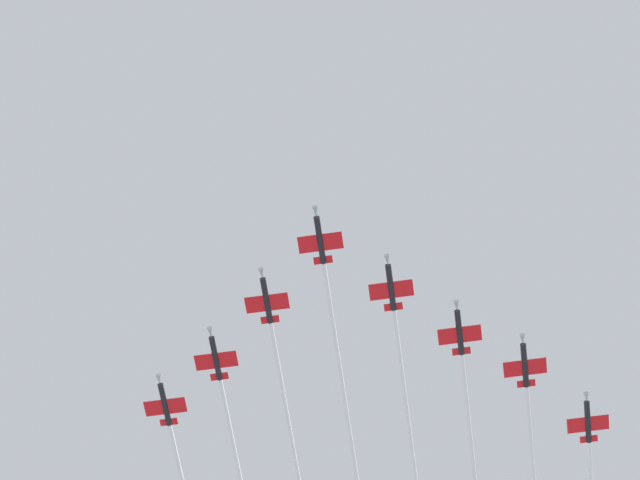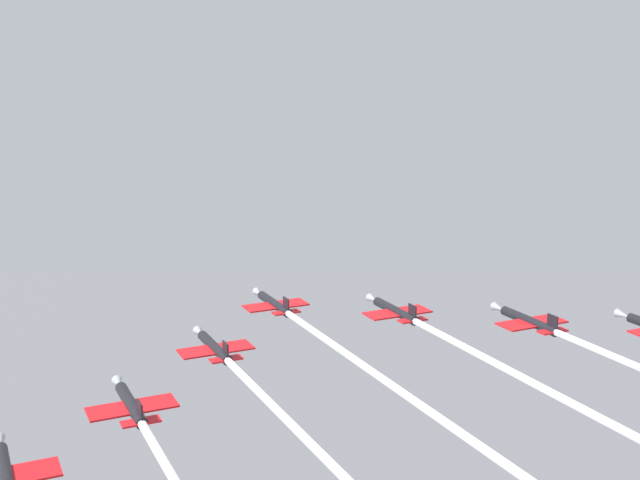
# 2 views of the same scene
# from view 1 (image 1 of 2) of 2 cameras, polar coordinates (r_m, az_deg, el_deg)

# --- Properties ---
(jet_lead) EXTENTS (68.14, 27.10, 2.69)m
(jet_lead) POSITION_cam_1_polar(r_m,az_deg,el_deg) (239.90, 0.72, -4.67)
(jet_lead) COLOR black
(jet_port_inner) EXTENTS (78.09, 30.69, 2.69)m
(jet_port_inner) POSITION_cam_1_polar(r_m,az_deg,el_deg) (247.48, 4.28, -7.82)
(jet_port_inner) COLOR black
(jet_starboard_inner) EXTENTS (76.10, 29.97, 2.69)m
(jet_starboard_inner) POSITION_cam_1_polar(r_m,az_deg,el_deg) (249.46, -1.76, -8.21)
(jet_starboard_inner) COLOR black
(jet_port_outer) EXTENTS (64.77, 25.88, 2.69)m
(jet_port_outer) POSITION_cam_1_polar(r_m,az_deg,el_deg) (250.64, 7.42, -8.59)
(jet_port_outer) COLOR black
(jet_starboard_outer) EXTENTS (76.52, 30.12, 2.69)m
(jet_starboard_outer) POSITION_cam_1_polar(r_m,az_deg,el_deg) (258.02, -4.23, -10.82)
(jet_starboard_outer) COLOR black
(jet_center_rear) EXTENTS (74.05, 29.23, 2.69)m
(jet_center_rear) POSITION_cam_1_polar(r_m,az_deg,el_deg) (259.54, 10.59, -10.81)
(jet_center_rear) COLOR black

